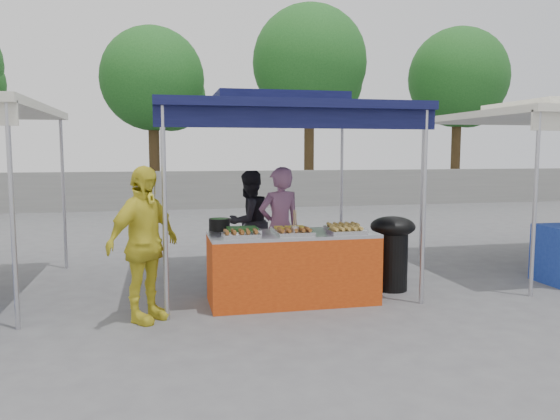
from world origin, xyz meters
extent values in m
plane|color=#58585B|center=(0.00, 0.00, 0.00)|extent=(80.00, 80.00, 0.00)
cube|color=gray|center=(0.00, 11.00, 0.60)|extent=(40.00, 0.25, 1.20)
cylinder|color=#B9B8C0|center=(-1.50, -0.50, 1.15)|extent=(0.05, 0.05, 2.30)
cylinder|color=#B9B8C0|center=(1.50, -0.50, 1.15)|extent=(0.05, 0.05, 2.30)
cylinder|color=#B9B8C0|center=(-1.50, 2.50, 1.15)|extent=(0.05, 0.05, 2.30)
cylinder|color=#B9B8C0|center=(1.50, 2.50, 1.15)|extent=(0.05, 0.05, 2.30)
cube|color=#101240|center=(0.00, 1.00, 2.35)|extent=(3.20, 3.20, 0.10)
cube|color=#101240|center=(0.00, 1.00, 2.48)|extent=(1.65, 1.65, 0.18)
cube|color=#101240|center=(0.00, -0.50, 2.20)|extent=(3.20, 0.04, 0.25)
cylinder|color=#B9B8C0|center=(-3.00, -0.50, 1.15)|extent=(0.05, 0.05, 2.30)
cylinder|color=#B9B8C0|center=(-3.00, 2.50, 1.15)|extent=(0.05, 0.05, 2.30)
cylinder|color=#B9B8C0|center=(3.00, -0.50, 1.15)|extent=(0.05, 0.05, 2.30)
cylinder|color=#B9B8C0|center=(3.00, 2.50, 1.15)|extent=(0.05, 0.05, 2.30)
cube|color=beige|center=(4.50, 1.00, 2.35)|extent=(3.20, 3.20, 0.10)
cube|color=beige|center=(4.50, 1.00, 2.48)|extent=(1.65, 1.65, 0.18)
cylinder|color=#402E18|center=(-1.72, 12.95, 1.92)|extent=(0.36, 0.36, 3.83)
sphere|color=#205C1F|center=(-1.72, 12.95, 4.27)|extent=(3.50, 3.50, 3.50)
sphere|color=#205C1F|center=(-1.12, 13.15, 3.72)|extent=(2.41, 2.41, 2.41)
cylinder|color=#402E18|center=(3.78, 12.85, 2.24)|extent=(0.36, 0.36, 4.47)
sphere|color=#205C1F|center=(3.78, 12.85, 4.98)|extent=(4.09, 4.09, 4.09)
sphere|color=#205C1F|center=(4.38, 13.05, 4.34)|extent=(2.81, 2.81, 2.81)
cylinder|color=#402E18|center=(9.88, 13.23, 2.10)|extent=(0.36, 0.36, 4.20)
sphere|color=#205C1F|center=(9.88, 13.23, 4.68)|extent=(3.84, 3.84, 3.84)
sphere|color=#205C1F|center=(10.48, 13.43, 4.08)|extent=(2.64, 2.64, 2.64)
cube|color=#BE3E11|center=(0.00, -0.10, 0.40)|extent=(2.00, 0.80, 0.81)
cube|color=#B9B8C0|center=(0.00, -0.10, 0.83)|extent=(2.00, 0.80, 0.04)
cube|color=silver|center=(-0.66, -0.34, 0.88)|extent=(0.42, 0.30, 0.05)
cube|color=brown|center=(-0.66, -0.34, 0.91)|extent=(0.35, 0.25, 0.02)
cube|color=silver|center=(-0.03, -0.33, 0.88)|extent=(0.42, 0.30, 0.05)
cube|color=brown|center=(-0.03, -0.33, 0.91)|extent=(0.35, 0.25, 0.02)
cube|color=silver|center=(0.60, -0.33, 0.88)|extent=(0.42, 0.30, 0.05)
cube|color=#AC883B|center=(0.60, -0.33, 0.91)|extent=(0.35, 0.25, 0.02)
cube|color=silver|center=(-0.60, -0.03, 0.88)|extent=(0.42, 0.30, 0.05)
cube|color=#21561D|center=(-0.60, -0.03, 0.91)|extent=(0.35, 0.25, 0.02)
cube|color=silver|center=(-0.02, -0.03, 0.88)|extent=(0.42, 0.30, 0.05)
cube|color=gold|center=(-0.02, -0.03, 0.91)|extent=(0.35, 0.25, 0.02)
cube|color=silver|center=(0.66, -0.03, 0.88)|extent=(0.42, 0.30, 0.05)
cube|color=#AC883B|center=(0.66, -0.03, 0.91)|extent=(0.35, 0.25, 0.02)
cylinder|color=black|center=(-0.84, 0.25, 0.93)|extent=(0.26, 0.26, 0.15)
cylinder|color=#B9B8C0|center=(-0.03, -0.34, 0.91)|extent=(0.09, 0.09, 0.11)
cylinder|color=black|center=(1.41, 0.17, 0.39)|extent=(0.41, 0.41, 0.79)
ellipsoid|color=black|center=(1.41, 0.17, 0.85)|extent=(0.59, 0.59, 0.26)
cube|color=#1328A0|center=(-0.52, 0.70, 0.13)|extent=(0.45, 0.31, 0.27)
cube|color=#1328A0|center=(0.30, 0.43, 0.14)|extent=(0.46, 0.32, 0.28)
cube|color=#1328A0|center=(0.30, 0.43, 0.41)|extent=(0.45, 0.32, 0.27)
imported|color=#875678|center=(0.00, 0.62, 0.81)|extent=(0.66, 0.50, 1.62)
imported|color=black|center=(-0.26, 1.59, 0.77)|extent=(0.94, 0.87, 1.54)
imported|color=yellow|center=(-1.73, -0.49, 0.84)|extent=(0.97, 0.99, 1.67)
camera|label=1|loc=(-1.54, -6.40, 1.82)|focal=35.00mm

